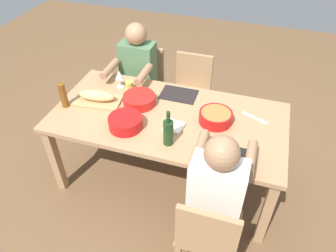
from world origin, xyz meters
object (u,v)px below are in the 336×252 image
(cutting_board, at_px, (98,101))
(wine_glass, at_px, (119,76))
(serving_bowl_fruit, at_px, (216,117))
(wine_bottle, at_px, (168,132))
(bread_loaf, at_px, (97,96))
(serving_bowl_salad, at_px, (139,99))
(serving_bowl_pasta, at_px, (125,122))
(diner_near_right, at_px, (216,192))
(dining_table, at_px, (168,123))
(chair_far_left, at_px, (144,82))
(chair_near_right, at_px, (208,234))
(cup_far_left, at_px, (129,85))
(beer_bottle, at_px, (63,95))
(diner_far_left, at_px, (137,73))
(napkin_stack, at_px, (174,127))

(cutting_board, relative_size, wine_glass, 2.41)
(serving_bowl_fruit, xyz_separation_m, wine_bottle, (-0.28, -0.35, 0.06))
(cutting_board, relative_size, bread_loaf, 1.25)
(serving_bowl_salad, distance_m, serving_bowl_pasta, 0.32)
(serving_bowl_pasta, bearing_deg, diner_near_right, -25.44)
(serving_bowl_fruit, xyz_separation_m, cutting_board, (-1.02, -0.04, -0.04))
(dining_table, height_order, wine_glass, wine_glass)
(chair_far_left, distance_m, serving_bowl_fruit, 1.22)
(chair_near_right, relative_size, diner_near_right, 0.71)
(wine_glass, height_order, cup_far_left, wine_glass)
(serving_bowl_salad, distance_m, beer_bottle, 0.63)
(diner_far_left, height_order, serving_bowl_salad, diner_far_left)
(diner_far_left, distance_m, serving_bowl_salad, 0.59)
(bread_loaf, height_order, wine_glass, wine_glass)
(dining_table, xyz_separation_m, serving_bowl_fruit, (0.38, 0.04, 0.13))
(diner_near_right, bearing_deg, chair_near_right, -90.00)
(dining_table, bearing_deg, diner_near_right, -49.53)
(beer_bottle, height_order, napkin_stack, beer_bottle)
(diner_near_right, distance_m, diner_far_left, 1.62)
(wine_bottle, bearing_deg, cutting_board, 157.35)
(diner_near_right, bearing_deg, serving_bowl_fruit, 102.22)
(serving_bowl_pasta, xyz_separation_m, napkin_stack, (0.36, 0.11, -0.04))
(bread_loaf, bearing_deg, serving_bowl_fruit, 2.29)
(diner_far_left, bearing_deg, bread_loaf, -100.41)
(diner_near_right, distance_m, napkin_stack, 0.65)
(chair_far_left, height_order, wine_bottle, wine_bottle)
(chair_far_left, relative_size, bread_loaf, 2.66)
(napkin_stack, bearing_deg, wine_glass, 147.24)
(chair_far_left, distance_m, serving_bowl_pasta, 1.11)
(diner_near_right, xyz_separation_m, cup_far_left, (-0.98, 0.88, 0.08))
(cutting_board, height_order, cup_far_left, cup_far_left)
(chair_near_right, height_order, beer_bottle, beer_bottle)
(bread_loaf, height_order, beer_bottle, beer_bottle)
(dining_table, height_order, napkin_stack, napkin_stack)
(diner_far_left, height_order, wine_glass, diner_far_left)
(dining_table, height_order, diner_far_left, diner_far_left)
(diner_far_left, xyz_separation_m, cup_far_left, (0.07, -0.35, 0.08))
(chair_far_left, bearing_deg, serving_bowl_pasta, -76.23)
(diner_far_left, bearing_deg, chair_near_right, -53.42)
(bread_loaf, xyz_separation_m, wine_glass, (0.09, 0.28, 0.05))
(chair_near_right, height_order, diner_far_left, diner_far_left)
(beer_bottle, xyz_separation_m, wine_glass, (0.32, 0.42, 0.01))
(bread_loaf, distance_m, beer_bottle, 0.27)
(dining_table, relative_size, diner_near_right, 1.59)
(diner_far_left, distance_m, serving_bowl_pasta, 0.89)
(beer_bottle, xyz_separation_m, cup_far_left, (0.41, 0.41, -0.07))
(wine_bottle, xyz_separation_m, wine_glass, (-0.65, 0.59, 0.01))
(chair_far_left, xyz_separation_m, serving_bowl_fruit, (0.91, -0.76, 0.31))
(diner_far_left, height_order, wine_bottle, diner_far_left)
(dining_table, height_order, cutting_board, cutting_board)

